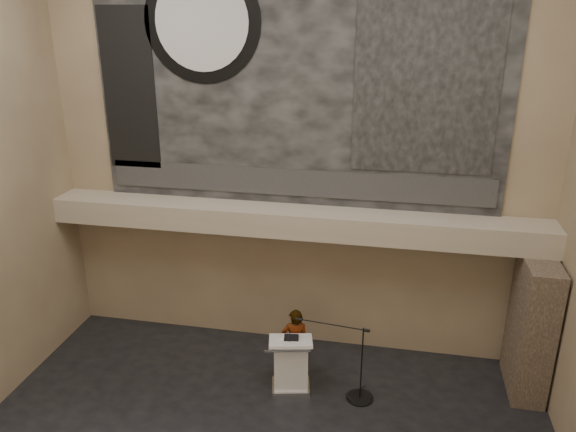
# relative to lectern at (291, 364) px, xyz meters

# --- Properties ---
(wall_back) EXTENTS (10.00, 0.02, 8.50)m
(wall_back) POSITION_rel_lectern_xyz_m (-0.25, 1.77, 3.70)
(wall_back) COLOR #7D664F
(wall_back) RESTS_ON floor
(soffit) EXTENTS (10.00, 0.80, 0.50)m
(soffit) POSITION_rel_lectern_xyz_m (-0.25, 1.37, 2.40)
(soffit) COLOR tan
(soffit) RESTS_ON wall_back
(sprinkler_left) EXTENTS (0.04, 0.04, 0.06)m
(sprinkler_left) POSITION_rel_lectern_xyz_m (-1.85, 1.32, 2.12)
(sprinkler_left) COLOR #B2893D
(sprinkler_left) RESTS_ON soffit
(sprinkler_right) EXTENTS (0.04, 0.04, 0.06)m
(sprinkler_right) POSITION_rel_lectern_xyz_m (1.65, 1.32, 2.12)
(sprinkler_right) COLOR #B2893D
(sprinkler_right) RESTS_ON soffit
(banner) EXTENTS (8.00, 0.05, 5.00)m
(banner) POSITION_rel_lectern_xyz_m (-0.25, 1.74, 5.15)
(banner) COLOR black
(banner) RESTS_ON wall_back
(banner_text_strip) EXTENTS (7.76, 0.02, 0.55)m
(banner_text_strip) POSITION_rel_lectern_xyz_m (-0.25, 1.70, 3.10)
(banner_text_strip) COLOR #2A2A2A
(banner_text_strip) RESTS_ON banner
(banner_clock_rim) EXTENTS (2.30, 0.02, 2.30)m
(banner_clock_rim) POSITION_rel_lectern_xyz_m (-2.05, 1.70, 6.15)
(banner_clock_rim) COLOR black
(banner_clock_rim) RESTS_ON banner
(banner_clock_face) EXTENTS (1.84, 0.02, 1.84)m
(banner_clock_face) POSITION_rel_lectern_xyz_m (-2.05, 1.68, 6.15)
(banner_clock_face) COLOR silver
(banner_clock_face) RESTS_ON banner
(banner_building_print) EXTENTS (2.60, 0.02, 3.60)m
(banner_building_print) POSITION_rel_lectern_xyz_m (2.15, 1.70, 5.25)
(banner_building_print) COLOR black
(banner_building_print) RESTS_ON banner
(banner_brick_print) EXTENTS (1.10, 0.02, 3.20)m
(banner_brick_print) POSITION_rel_lectern_xyz_m (-3.65, 1.70, 4.85)
(banner_brick_print) COLOR black
(banner_brick_print) RESTS_ON banner
(stone_pier) EXTENTS (0.60, 1.40, 2.70)m
(stone_pier) POSITION_rel_lectern_xyz_m (4.40, 0.92, 0.80)
(stone_pier) COLOR #413328
(stone_pier) RESTS_ON floor
(lectern) EXTENTS (0.91, 0.73, 1.14)m
(lectern) POSITION_rel_lectern_xyz_m (0.00, 0.00, 0.00)
(lectern) COLOR silver
(lectern) RESTS_ON floor
(binder) EXTENTS (0.30, 0.26, 0.04)m
(binder) POSITION_rel_lectern_xyz_m (0.01, 0.02, 0.56)
(binder) COLOR black
(binder) RESTS_ON lectern
(papers) EXTENTS (0.28, 0.32, 0.00)m
(papers) POSITION_rel_lectern_xyz_m (-0.10, -0.03, 0.55)
(papers) COLOR white
(papers) RESTS_ON lectern
(speaker_person) EXTENTS (0.60, 0.46, 1.49)m
(speaker_person) POSITION_rel_lectern_xyz_m (0.01, 0.43, 0.19)
(speaker_person) COLOR white
(speaker_person) RESTS_ON floor
(mic_stand) EXTENTS (1.53, 0.52, 1.53)m
(mic_stand) POSITION_rel_lectern_xyz_m (1.30, -0.04, -0.32)
(mic_stand) COLOR black
(mic_stand) RESTS_ON floor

